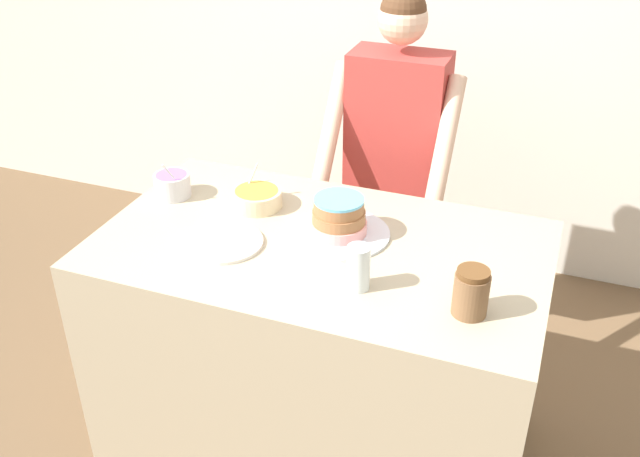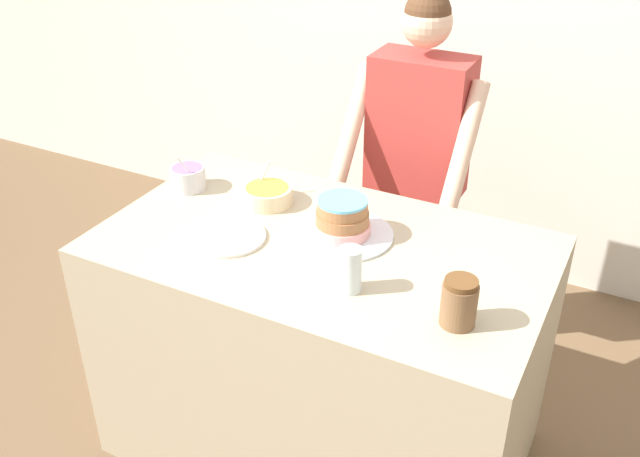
{
  "view_description": "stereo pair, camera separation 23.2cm",
  "coord_description": "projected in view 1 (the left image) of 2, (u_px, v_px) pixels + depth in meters",
  "views": [
    {
      "loc": [
        0.72,
        -1.48,
        2.21
      ],
      "look_at": [
        0.02,
        0.4,
        1.03
      ],
      "focal_mm": 40.0,
      "sensor_mm": 36.0,
      "label": 1
    },
    {
      "loc": [
        0.93,
        -1.38,
        2.21
      ],
      "look_at": [
        0.02,
        0.4,
        1.03
      ],
      "focal_mm": 40.0,
      "sensor_mm": 36.0,
      "label": 2
    }
  ],
  "objects": [
    {
      "name": "wall_back",
      "position": [
        436.0,
        22.0,
        3.54
      ],
      "size": [
        10.0,
        0.05,
        2.6
      ],
      "color": "silver",
      "rests_on": "ground_plane"
    },
    {
      "name": "counter",
      "position": [
        320.0,
        351.0,
        2.65
      ],
      "size": [
        1.52,
        0.89,
        0.94
      ],
      "color": "tan",
      "rests_on": "ground_plane"
    },
    {
      "name": "person_baker",
      "position": [
        395.0,
        146.0,
        3.02
      ],
      "size": [
        0.54,
        0.46,
        1.63
      ],
      "color": "#2D2D38",
      "rests_on": "ground_plane"
    },
    {
      "name": "cake",
      "position": [
        339.0,
        220.0,
        2.43
      ],
      "size": [
        0.36,
        0.36,
        0.14
      ],
      "color": "silver",
      "rests_on": "counter"
    },
    {
      "name": "frosting_bowl_orange",
      "position": [
        257.0,
        197.0,
        2.61
      ],
      "size": [
        0.19,
        0.19,
        0.14
      ],
      "color": "beige",
      "rests_on": "counter"
    },
    {
      "name": "frosting_bowl_purple",
      "position": [
        172.0,
        184.0,
        2.68
      ],
      "size": [
        0.14,
        0.14,
        0.16
      ],
      "color": "silver",
      "rests_on": "counter"
    },
    {
      "name": "drinking_glass",
      "position": [
        358.0,
        268.0,
        2.15
      ],
      "size": [
        0.07,
        0.07,
        0.15
      ],
      "color": "silver",
      "rests_on": "counter"
    },
    {
      "name": "ceramic_plate",
      "position": [
        224.0,
        243.0,
        2.4
      ],
      "size": [
        0.27,
        0.27,
        0.01
      ],
      "color": "white",
      "rests_on": "counter"
    },
    {
      "name": "stoneware_jar",
      "position": [
        471.0,
        292.0,
        2.03
      ],
      "size": [
        0.1,
        0.1,
        0.15
      ],
      "color": "brown",
      "rests_on": "counter"
    }
  ]
}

